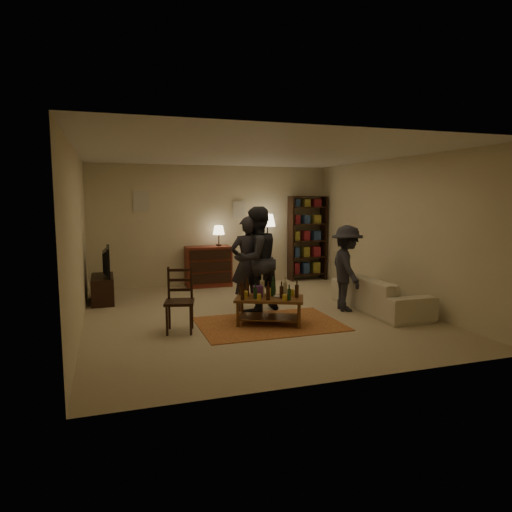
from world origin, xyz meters
name	(u,v)px	position (x,y,z in m)	size (l,w,h in m)	color
floor	(254,314)	(0.00, 0.00, 0.00)	(6.00, 6.00, 0.00)	#C6B793
room_shell	(185,205)	(-0.65, 2.98, 1.81)	(6.00, 6.00, 6.00)	beige
rug	(269,324)	(0.04, -0.65, 0.01)	(2.20, 1.50, 0.01)	#953E20
coffee_table	(269,300)	(0.03, -0.64, 0.39)	(1.19, 0.96, 0.77)	brown
dining_chair	(180,297)	(-1.34, -0.57, 0.51)	(0.51, 0.51, 0.97)	black
tv_stand	(103,282)	(-2.44, 1.80, 0.38)	(0.40, 1.00, 1.06)	black
dresser	(209,265)	(-0.19, 2.71, 0.48)	(1.00, 0.50, 1.36)	maroon
bookshelf	(307,237)	(2.25, 2.78, 1.03)	(0.90, 0.34, 2.02)	black
floor_lamp	(267,225)	(1.18, 2.65, 1.35)	(0.36, 0.36, 1.60)	black
sofa	(379,293)	(2.20, -0.40, 0.30)	(2.08, 0.81, 0.61)	beige
person_left	(248,264)	(-0.02, 0.32, 0.83)	(0.61, 0.40, 1.66)	#25242B
person_right	(256,260)	(0.10, 0.21, 0.92)	(0.89, 0.69, 1.83)	#24252B
person_by_sofa	(347,268)	(1.64, -0.21, 0.75)	(0.97, 0.56, 1.50)	#24252C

